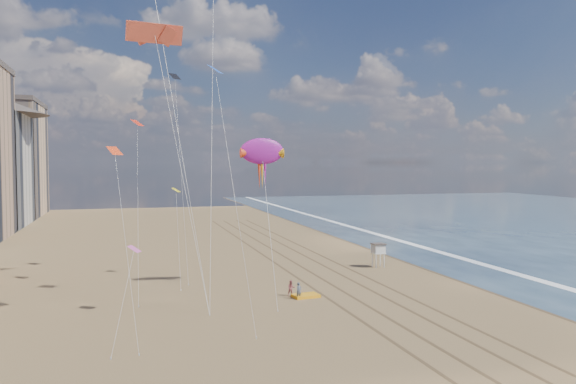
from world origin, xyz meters
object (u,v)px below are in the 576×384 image
object	(u,v)px
lifeguard_stand	(378,249)
show_kite	(262,152)
grounded_kite	(306,296)
kite_flyer_b	(291,288)
kite_flyer_a	(299,291)

from	to	relation	value
lifeguard_stand	show_kite	world-z (taller)	show_kite
grounded_kite	kite_flyer_b	distance (m)	1.57
lifeguard_stand	kite_flyer_a	bearing A→B (deg)	-138.05
kite_flyer_a	kite_flyer_b	size ratio (longest dim) A/B	1.04
lifeguard_stand	show_kite	bearing A→B (deg)	-158.26
kite_flyer_b	show_kite	bearing A→B (deg)	115.78
kite_flyer_a	show_kite	bearing A→B (deg)	88.37
grounded_kite	show_kite	distance (m)	14.88
lifeguard_stand	kite_flyer_a	size ratio (longest dim) A/B	1.86
kite_flyer_b	lifeguard_stand	bearing A→B (deg)	44.61
lifeguard_stand	kite_flyer_a	distance (m)	18.66
grounded_kite	show_kite	world-z (taller)	show_kite
kite_flyer_a	kite_flyer_b	distance (m)	1.43
grounded_kite	show_kite	bearing A→B (deg)	109.65
show_kite	kite_flyer_a	world-z (taller)	show_kite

